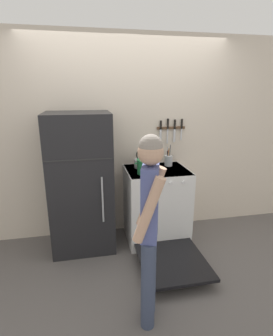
{
  "coord_description": "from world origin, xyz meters",
  "views": [
    {
      "loc": [
        -0.55,
        -3.29,
        1.87
      ],
      "look_at": [
        0.01,
        -0.47,
        1.02
      ],
      "focal_mm": 28.0,
      "sensor_mm": 36.0,
      "label": 1
    }
  ],
  "objects_px": {
    "stove_range": "(157,206)",
    "tea_kettle": "(142,162)",
    "refrigerator": "(81,183)",
    "utensil_jar": "(168,160)",
    "person": "(150,223)",
    "dutch_oven_pot": "(146,166)"
  },
  "relations": [
    {
      "from": "stove_range",
      "to": "tea_kettle",
      "type": "distance_m",
      "value": 0.59
    },
    {
      "from": "refrigerator",
      "to": "utensil_jar",
      "type": "bearing_deg",
      "value": 6.2
    },
    {
      "from": "stove_range",
      "to": "person",
      "type": "xyz_separation_m",
      "value": [
        -0.4,
        -1.19,
        0.44
      ]
    },
    {
      "from": "dutch_oven_pot",
      "to": "utensil_jar",
      "type": "height_order",
      "value": "utensil_jar"
    },
    {
      "from": "refrigerator",
      "to": "dutch_oven_pot",
      "type": "distance_m",
      "value": 0.79
    },
    {
      "from": "utensil_jar",
      "to": "dutch_oven_pot",
      "type": "bearing_deg",
      "value": -144.17
    },
    {
      "from": "refrigerator",
      "to": "tea_kettle",
      "type": "relative_size",
      "value": 6.52
    },
    {
      "from": "stove_range",
      "to": "utensil_jar",
      "type": "distance_m",
      "value": 0.6
    },
    {
      "from": "refrigerator",
      "to": "tea_kettle",
      "type": "bearing_deg",
      "value": 8.47
    },
    {
      "from": "person",
      "to": "dutch_oven_pot",
      "type": "bearing_deg",
      "value": 6.23
    },
    {
      "from": "refrigerator",
      "to": "utensil_jar",
      "type": "distance_m",
      "value": 1.13
    },
    {
      "from": "refrigerator",
      "to": "stove_range",
      "type": "height_order",
      "value": "refrigerator"
    },
    {
      "from": "stove_range",
      "to": "utensil_jar",
      "type": "relative_size",
      "value": 5.02
    },
    {
      "from": "dutch_oven_pot",
      "to": "refrigerator",
      "type": "bearing_deg",
      "value": 169.48
    },
    {
      "from": "tea_kettle",
      "to": "utensil_jar",
      "type": "height_order",
      "value": "utensil_jar"
    },
    {
      "from": "utensil_jar",
      "to": "refrigerator",
      "type": "bearing_deg",
      "value": -173.8
    },
    {
      "from": "tea_kettle",
      "to": "person",
      "type": "distance_m",
      "value": 1.39
    },
    {
      "from": "person",
      "to": "utensil_jar",
      "type": "bearing_deg",
      "value": -5.34
    },
    {
      "from": "stove_range",
      "to": "dutch_oven_pot",
      "type": "bearing_deg",
      "value": -152.96
    },
    {
      "from": "dutch_oven_pot",
      "to": "tea_kettle",
      "type": "relative_size",
      "value": 1.04
    },
    {
      "from": "refrigerator",
      "to": "stove_range",
      "type": "relative_size",
      "value": 1.18
    },
    {
      "from": "refrigerator",
      "to": "utensil_jar",
      "type": "relative_size",
      "value": 5.94
    }
  ]
}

